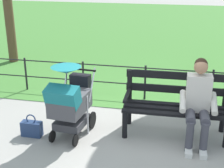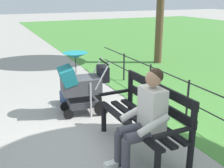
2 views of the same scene
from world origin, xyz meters
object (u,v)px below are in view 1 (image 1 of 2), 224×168
park_bench (176,102)px  handbag (32,128)px  person_on_bench (198,100)px  stroller (70,100)px

park_bench → handbag: park_bench is taller
person_on_bench → handbag: (2.49, 0.36, -0.55)m
park_bench → handbag: (2.17, 0.58, -0.40)m
park_bench → stroller: (1.57, 0.44, 0.07)m
park_bench → handbag: 2.28m
person_on_bench → handbag: 2.57m
stroller → handbag: (0.60, 0.15, -0.47)m
park_bench → person_on_bench: person_on_bench is taller
park_bench → handbag: size_ratio=4.36×
park_bench → person_on_bench: (-0.32, 0.22, 0.15)m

